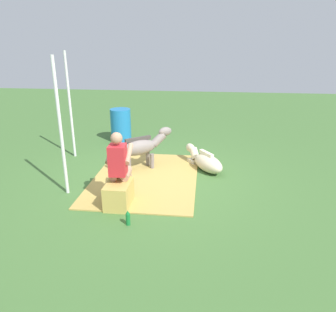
% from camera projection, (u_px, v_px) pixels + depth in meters
% --- Properties ---
extents(ground_plane, '(24.00, 24.00, 0.00)m').
position_uv_depth(ground_plane, '(156.00, 180.00, 6.68)').
color(ground_plane, '#426B33').
extents(hay_patch, '(2.92, 2.11, 0.02)m').
position_uv_depth(hay_patch, '(146.00, 178.00, 6.74)').
color(hay_patch, tan).
rests_on(hay_patch, ground).
extents(hay_bale, '(0.61, 0.41, 0.42)m').
position_uv_depth(hay_bale, '(119.00, 194.00, 5.60)').
color(hay_bale, tan).
rests_on(hay_bale, ground).
extents(person_seated, '(0.68, 0.44, 1.30)m').
position_uv_depth(person_seated, '(119.00, 164.00, 5.58)').
color(person_seated, tan).
rests_on(person_seated, ground).
extents(pony_standing, '(0.97, 1.14, 0.88)m').
position_uv_depth(pony_standing, '(142.00, 147.00, 7.05)').
color(pony_standing, slate).
rests_on(pony_standing, ground).
extents(pony_lying, '(1.25, 0.99, 0.42)m').
position_uv_depth(pony_lying, '(206.00, 162.00, 7.14)').
color(pony_lying, beige).
rests_on(pony_lying, ground).
extents(soda_bottle, '(0.07, 0.07, 0.25)m').
position_uv_depth(soda_bottle, '(128.00, 218.00, 5.03)').
color(soda_bottle, '#197233').
rests_on(soda_bottle, ground).
extents(water_barrel, '(0.56, 0.56, 0.91)m').
position_uv_depth(water_barrel, '(121.00, 125.00, 9.08)').
color(water_barrel, '#1E72B2').
rests_on(water_barrel, ground).
extents(tent_pole_left, '(0.06, 0.06, 2.50)m').
position_uv_depth(tent_pole_left, '(60.00, 129.00, 5.70)').
color(tent_pole_left, silver).
rests_on(tent_pole_left, ground).
extents(tent_pole_right, '(0.06, 0.06, 2.50)m').
position_uv_depth(tent_pole_right, '(70.00, 106.00, 7.61)').
color(tent_pole_right, silver).
rests_on(tent_pole_right, ground).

